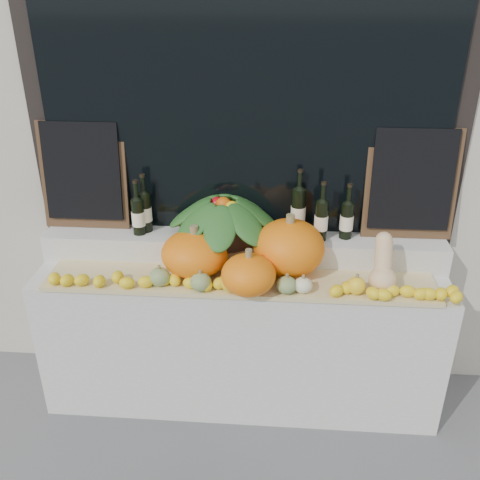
% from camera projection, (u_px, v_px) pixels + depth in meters
% --- Properties ---
extents(storefront_facade, '(7.00, 0.94, 4.50)m').
position_uv_depth(storefront_facade, '(251.00, 0.00, 3.03)').
color(storefront_facade, beige).
rests_on(storefront_facade, ground).
extents(display_sill, '(2.30, 0.55, 0.88)m').
position_uv_depth(display_sill, '(241.00, 336.00, 3.20)').
color(display_sill, silver).
rests_on(display_sill, ground).
extents(rear_tier, '(2.30, 0.25, 0.16)m').
position_uv_depth(rear_tier, '(243.00, 247.00, 3.10)').
color(rear_tier, silver).
rests_on(rear_tier, display_sill).
extents(straw_bedding, '(2.10, 0.32, 0.02)m').
position_uv_depth(straw_bedding, '(239.00, 282.00, 2.89)').
color(straw_bedding, tan).
rests_on(straw_bedding, display_sill).
extents(pumpkin_left, '(0.42, 0.42, 0.25)m').
position_uv_depth(pumpkin_left, '(195.00, 253.00, 2.89)').
color(pumpkin_left, orange).
rests_on(pumpkin_left, straw_bedding).
extents(pumpkin_right, '(0.43, 0.43, 0.31)m').
position_uv_depth(pumpkin_right, '(289.00, 248.00, 2.89)').
color(pumpkin_right, orange).
rests_on(pumpkin_right, straw_bedding).
extents(pumpkin_center, '(0.36, 0.36, 0.21)m').
position_uv_depth(pumpkin_center, '(248.00, 275.00, 2.72)').
color(pumpkin_center, orange).
rests_on(pumpkin_center, straw_bedding).
extents(butternut_squash, '(0.15, 0.21, 0.29)m').
position_uv_depth(butternut_squash, '(383.00, 267.00, 2.76)').
color(butternut_squash, '#F2C48E').
rests_on(butternut_squash, straw_bedding).
extents(decorative_gourds, '(1.13, 0.15, 0.15)m').
position_uv_depth(decorative_gourds, '(244.00, 282.00, 2.76)').
color(decorative_gourds, '#2D5E1C').
rests_on(decorative_gourds, straw_bedding).
extents(lemon_heap, '(2.20, 0.16, 0.06)m').
position_uv_depth(lemon_heap, '(238.00, 285.00, 2.77)').
color(lemon_heap, yellow).
rests_on(lemon_heap, straw_bedding).
extents(produce_bowl, '(0.67, 0.67, 0.25)m').
position_uv_depth(produce_bowl, '(224.00, 217.00, 3.01)').
color(produce_bowl, black).
rests_on(produce_bowl, rear_tier).
extents(wine_bottle_far_left, '(0.08, 0.08, 0.32)m').
position_uv_depth(wine_bottle_far_left, '(138.00, 216.00, 3.04)').
color(wine_bottle_far_left, black).
rests_on(wine_bottle_far_left, rear_tier).
extents(wine_bottle_near_left, '(0.08, 0.08, 0.35)m').
position_uv_depth(wine_bottle_near_left, '(145.00, 211.00, 3.07)').
color(wine_bottle_near_left, black).
rests_on(wine_bottle_near_left, rear_tier).
extents(wine_bottle_tall, '(0.08, 0.08, 0.39)m').
position_uv_depth(wine_bottle_tall, '(298.00, 211.00, 3.02)').
color(wine_bottle_tall, black).
rests_on(wine_bottle_tall, rear_tier).
extents(wine_bottle_near_right, '(0.08, 0.08, 0.34)m').
position_uv_depth(wine_bottle_near_right, '(321.00, 220.00, 2.96)').
color(wine_bottle_near_right, black).
rests_on(wine_bottle_near_right, rear_tier).
extents(wine_bottle_far_right, '(0.08, 0.08, 0.32)m').
position_uv_depth(wine_bottle_far_right, '(347.00, 220.00, 2.99)').
color(wine_bottle_far_right, black).
rests_on(wine_bottle_far_right, rear_tier).
extents(chalkboard_left, '(0.50, 0.10, 0.62)m').
position_uv_depth(chalkboard_left, '(83.00, 174.00, 3.04)').
color(chalkboard_left, '#4C331E').
rests_on(chalkboard_left, rear_tier).
extents(chalkboard_right, '(0.50, 0.10, 0.62)m').
position_uv_depth(chalkboard_right, '(412.00, 182.00, 2.91)').
color(chalkboard_right, '#4C331E').
rests_on(chalkboard_right, rear_tier).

